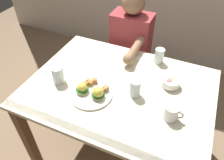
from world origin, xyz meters
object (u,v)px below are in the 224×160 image
eggs_benedict_plate (91,92)px  coffee_mug (172,112)px  water_glass_extra (58,75)px  fork (136,58)px  fruit_bowl (171,82)px  diner_person (130,47)px  water_glass_near (159,57)px  dining_table (119,98)px  water_glass_far (135,89)px

eggs_benedict_plate → coffee_mug: coffee_mug is taller
water_glass_extra → fork: bearing=49.8°
coffee_mug → fork: size_ratio=0.73×
fruit_bowl → coffee_mug: bearing=-77.3°
fork → diner_person: (-0.14, 0.26, -0.09)m
water_glass_near → fruit_bowl: bearing=-57.9°
fruit_bowl → water_glass_near: 0.26m
water_glass_near → water_glass_extra: size_ratio=0.96×
coffee_mug → eggs_benedict_plate: bearing=-177.9°
dining_table → water_glass_extra: (-0.39, -0.12, 0.16)m
dining_table → coffee_mug: size_ratio=10.81×
dining_table → fruit_bowl: size_ratio=10.00×
eggs_benedict_plate → water_glass_extra: 0.26m
water_glass_far → diner_person: diner_person is taller
eggs_benedict_plate → water_glass_far: water_glass_far is taller
dining_table → water_glass_near: bearing=66.0°
dining_table → water_glass_near: (0.16, 0.37, 0.16)m
coffee_mug → fruit_bowl: bearing=102.7°
dining_table → diner_person: size_ratio=1.05×
fruit_bowl → water_glass_extra: bearing=-159.5°
coffee_mug → water_glass_near: water_glass_near is taller
water_glass_far → fork: bearing=108.0°
eggs_benedict_plate → fork: eggs_benedict_plate is taller
water_glass_near → water_glass_far: size_ratio=0.97×
eggs_benedict_plate → water_glass_extra: water_glass_extra is taller
fork → water_glass_extra: water_glass_extra is taller
water_glass_near → water_glass_extra: bearing=-139.1°
fruit_bowl → water_glass_extra: 0.74m
fruit_bowl → eggs_benedict_plate: bearing=-146.8°
eggs_benedict_plate → fruit_bowl: 0.52m
eggs_benedict_plate → coffee_mug: 0.50m
dining_table → coffee_mug: 0.41m
eggs_benedict_plate → water_glass_far: 0.27m
fruit_bowl → fork: bearing=147.1°
water_glass_far → water_glass_extra: size_ratio=0.99×
eggs_benedict_plate → diner_person: diner_person is taller
water_glass_far → diner_person: bearing=112.5°
dining_table → water_glass_far: 0.20m
coffee_mug → water_glass_extra: 0.75m
fork → water_glass_near: size_ratio=1.35×
dining_table → coffee_mug: coffee_mug is taller
fork → water_glass_extra: (-0.39, -0.46, 0.05)m
eggs_benedict_plate → fork: 0.50m
dining_table → water_glass_far: size_ratio=10.28×
water_glass_near → diner_person: bearing=142.7°
eggs_benedict_plate → fruit_bowl: bearing=33.2°
fruit_bowl → water_glass_extra: (-0.69, -0.26, 0.02)m
fruit_bowl → water_glass_far: (-0.19, -0.17, 0.02)m
dining_table → fork: size_ratio=7.84×
water_glass_far → diner_person: size_ratio=0.10×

